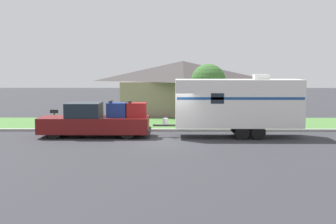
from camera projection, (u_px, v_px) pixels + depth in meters
The scene contains 8 objects.
ground_plane at pixel (170, 141), 24.74m from camera, with size 120.00×120.00×0.00m, color #2D2D33.
curb_strip at pixel (170, 130), 28.46m from camera, with size 80.00×0.30×0.14m.
lawn_strip at pixel (170, 124), 32.10m from camera, with size 80.00×7.00×0.03m.
house_across_street at pixel (183, 86), 38.77m from camera, with size 10.56×6.59×4.37m.
pickup_truck at pixel (96, 121), 26.15m from camera, with size 6.20×2.03×2.03m.
travel_trailer at pixel (238, 103), 25.99m from camera, with size 8.21×2.22×3.50m.
mailbox at pixel (54, 114), 29.06m from camera, with size 0.48×0.20×1.26m.
tree_in_yard at pixel (208, 81), 31.55m from camera, with size 2.36×2.36×4.11m.
Camera 1 is at (0.10, -24.47, 3.97)m, focal length 50.00 mm.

